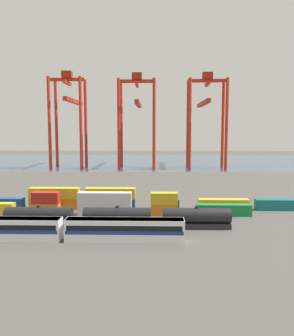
% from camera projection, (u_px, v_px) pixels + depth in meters
% --- Properties ---
extents(ground_plane, '(420.00, 420.00, 0.00)m').
position_uv_depth(ground_plane, '(121.00, 186.00, 119.93)').
color(ground_plane, '#4C4944').
extents(harbour_water, '(400.00, 110.00, 0.01)m').
position_uv_depth(harbour_water, '(137.00, 161.00, 216.39)').
color(harbour_water, '#384C60').
rests_on(harbour_water, ground_plane).
extents(passenger_train, '(42.08, 3.14, 3.90)m').
position_uv_depth(passenger_train, '(63.00, 228.00, 61.12)').
color(passenger_train, silver).
rests_on(passenger_train, ground_plane).
extents(freight_tank_row, '(44.49, 2.92, 4.38)m').
position_uv_depth(freight_tank_row, '(117.00, 217.00, 69.23)').
color(freight_tank_row, '#232326').
rests_on(freight_tank_row, ground_plane).
extents(shipping_container_2, '(6.04, 2.44, 2.60)m').
position_uv_depth(shipping_container_2, '(46.00, 209.00, 80.04)').
color(shipping_container_2, orange).
rests_on(shipping_container_2, ground_plane).
extents(shipping_container_3, '(6.04, 2.44, 2.60)m').
position_uv_depth(shipping_container_3, '(46.00, 198.00, 79.76)').
color(shipping_container_3, '#AD211C').
rests_on(shipping_container_3, shipping_container_2).
extents(shipping_container_4, '(12.10, 2.44, 2.60)m').
position_uv_depth(shipping_container_4, '(105.00, 209.00, 79.69)').
color(shipping_container_4, silver).
rests_on(shipping_container_4, ground_plane).
extents(shipping_container_5, '(12.10, 2.44, 2.60)m').
position_uv_depth(shipping_container_5, '(105.00, 198.00, 79.41)').
color(shipping_container_5, silver).
rests_on(shipping_container_5, shipping_container_4).
extents(shipping_container_6, '(6.04, 2.44, 2.60)m').
position_uv_depth(shipping_container_6, '(164.00, 210.00, 79.33)').
color(shipping_container_6, orange).
rests_on(shipping_container_6, ground_plane).
extents(shipping_container_7, '(6.04, 2.44, 2.60)m').
position_uv_depth(shipping_container_7, '(164.00, 198.00, 79.05)').
color(shipping_container_7, gold).
rests_on(shipping_container_7, shipping_container_6).
extents(shipping_container_8, '(12.10, 2.44, 2.60)m').
position_uv_depth(shipping_container_8, '(224.00, 210.00, 78.98)').
color(shipping_container_8, '#197538').
rests_on(shipping_container_8, ground_plane).
extents(shipping_container_10, '(12.10, 2.44, 2.60)m').
position_uv_depth(shipping_container_10, '(55.00, 203.00, 85.92)').
color(shipping_container_10, orange).
rests_on(shipping_container_10, ground_plane).
extents(shipping_container_11, '(12.10, 2.44, 2.60)m').
position_uv_depth(shipping_container_11, '(54.00, 193.00, 85.64)').
color(shipping_container_11, gold).
rests_on(shipping_container_11, shipping_container_10).
extents(shipping_container_12, '(12.10, 2.44, 2.60)m').
position_uv_depth(shipping_container_12, '(110.00, 204.00, 85.56)').
color(shipping_container_12, '#1C4299').
rests_on(shipping_container_12, ground_plane).
extents(shipping_container_13, '(12.10, 2.44, 2.60)m').
position_uv_depth(shipping_container_13, '(110.00, 193.00, 85.28)').
color(shipping_container_13, gold).
rests_on(shipping_container_13, shipping_container_12).
extents(shipping_container_14, '(6.04, 2.44, 2.60)m').
position_uv_depth(shipping_container_14, '(167.00, 204.00, 85.20)').
color(shipping_container_14, '#197538').
rests_on(shipping_container_14, ground_plane).
extents(shipping_container_15, '(12.10, 2.44, 2.60)m').
position_uv_depth(shipping_container_15, '(223.00, 204.00, 84.83)').
color(shipping_container_15, gold).
rests_on(shipping_container_15, ground_plane).
extents(shipping_container_16, '(12.10, 2.44, 2.60)m').
position_uv_depth(shipping_container_16, '(281.00, 205.00, 84.47)').
color(shipping_container_16, '#146066').
rests_on(shipping_container_16, ground_plane).
extents(gantry_crane_west, '(16.84, 37.92, 47.93)m').
position_uv_depth(gantry_crane_west, '(69.00, 111.00, 176.57)').
color(gantry_crane_west, red).
rests_on(gantry_crane_west, ground_plane).
extents(gantry_crane_central, '(18.50, 37.06, 46.98)m').
position_uv_depth(gantry_crane_central, '(137.00, 112.00, 175.64)').
color(gantry_crane_central, red).
rests_on(gantry_crane_central, ground_plane).
extents(gantry_crane_east, '(19.22, 40.14, 47.11)m').
position_uv_depth(gantry_crane_east, '(206.00, 111.00, 175.31)').
color(gantry_crane_east, red).
rests_on(gantry_crane_east, ground_plane).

